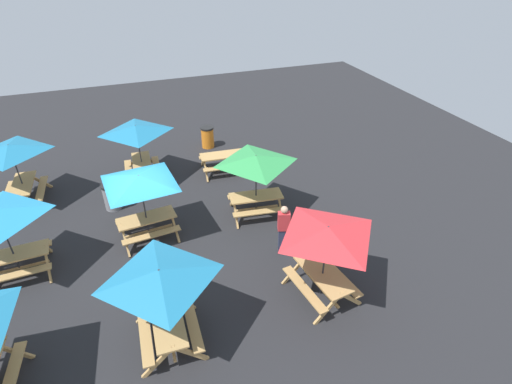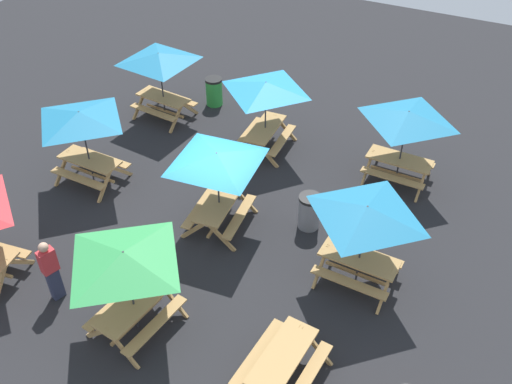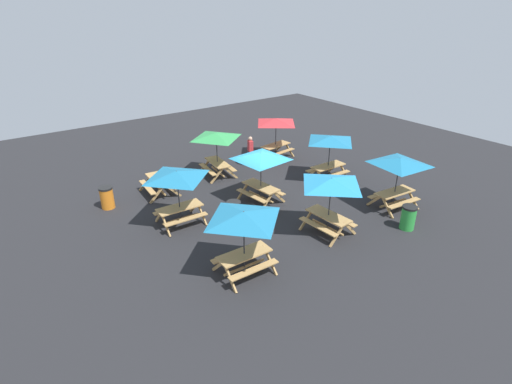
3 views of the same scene
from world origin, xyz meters
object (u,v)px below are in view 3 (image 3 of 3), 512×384
Objects in this scene: picnic_table_0 at (276,124)px; picnic_table_3 at (331,186)px; trash_bin_green at (408,217)px; trash_bin_orange at (107,198)px; trash_bin_gray at (234,213)px; person_standing at (250,151)px; picnic_table_6 at (261,160)px; picnic_table_8 at (159,182)px; picnic_table_1 at (216,139)px; picnic_table_2 at (244,220)px; picnic_table_4 at (177,178)px; picnic_table_5 at (330,142)px; picnic_table_7 at (399,165)px.

picnic_table_3 is at bearing -122.71° from picnic_table_0.
picnic_table_3 reaches higher than trash_bin_green.
trash_bin_orange is 5.73m from trash_bin_gray.
picnic_table_3 is (-3.61, -7.76, 0.00)m from picnic_table_0.
picnic_table_6 is at bearing -11.17° from person_standing.
trash_bin_orange reaches higher than picnic_table_8.
picnic_table_0 reaches higher than person_standing.
picnic_table_1 reaches higher than person_standing.
trash_bin_gray is at bearing -50.09° from trash_bin_orange.
picnic_table_8 is at bearing 38.11° from picnic_table_6.
trash_bin_green is at bearing -10.20° from picnic_table_2.
picnic_table_6 is 2.87× the size of trash_bin_gray.
trash_bin_gray is at bearing -148.46° from picnic_table_0.
picnic_table_4 is at bearing 43.99° from picnic_table_3.
person_standing is at bearing 119.96° from picnic_table_5.
picnic_table_3 is (0.50, -7.38, 0.00)m from picnic_table_1.
picnic_table_1 is 3.62m from picnic_table_8.
picnic_table_6 is at bearing 25.36° from trash_bin_gray.
picnic_table_2 is 7.90m from picnic_table_7.
picnic_table_0 is at bearing 3.85° from trash_bin_orange.
picnic_table_4 and picnic_table_6 have the same top height.
picnic_table_3 is 1.40× the size of person_standing.
picnic_table_0 is 8.56m from picnic_table_3.
picnic_table_8 is (-7.54, 3.46, -1.43)m from picnic_table_5.
trash_bin_green is at bearing -98.92° from picnic_table_5.
picnic_table_8 is at bearing 24.83° from picnic_table_3.
picnic_table_3 and picnic_table_4 have the same top height.
picnic_table_2 is 1.40× the size of person_standing.
trash_bin_green is (2.75, -1.65, -1.49)m from picnic_table_3.
picnic_table_7 is (3.82, -0.19, 0.00)m from picnic_table_3.
trash_bin_gray is (-6.18, -5.06, -1.49)m from picnic_table_0.
picnic_table_2 is 1.00× the size of picnic_table_3.
picnic_table_2 is at bearing 131.44° from picnic_table_6.
picnic_table_7 is at bearing -87.06° from picnic_table_5.
picnic_table_6 is 1.00× the size of picnic_table_7.
person_standing reaches higher than trash_bin_orange.
picnic_table_4 is at bearing 179.29° from picnic_table_5.
picnic_table_5 is 4.19m from picnic_table_6.
picnic_table_1 is 5.61m from picnic_table_5.
picnic_table_7 is 2.87× the size of trash_bin_green.
picnic_table_1 is 0.83× the size of picnic_table_7.
picnic_table_7 is (4.30, -3.89, 0.00)m from picnic_table_6.
picnic_table_8 is 5.49m from person_standing.
picnic_table_0 is 1.00× the size of picnic_table_3.
picnic_table_4 is 2.38× the size of trash_bin_orange.
trash_bin_gray is at bearing -169.82° from picnic_table_5.
trash_bin_orange is at bearing 149.66° from picnic_table_7.
trash_bin_green is 0.59× the size of person_standing.
picnic_table_8 is (0.26, 7.38, -1.43)m from picnic_table_2.
picnic_table_0 reaches higher than picnic_table_8.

